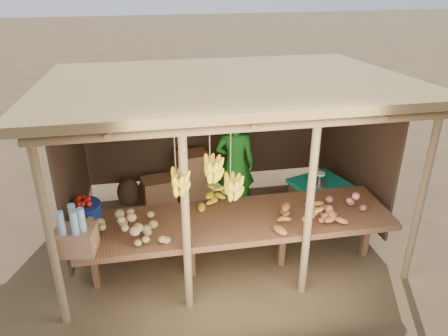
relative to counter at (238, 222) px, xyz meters
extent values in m
plane|color=brown|center=(0.00, 0.95, -0.74)|extent=(60.00, 60.00, 0.00)
cylinder|color=#95734D|center=(-2.10, -0.55, 0.36)|extent=(0.09, 0.09, 2.20)
cylinder|color=#95734D|center=(2.10, -0.55, 0.36)|extent=(0.09, 0.09, 2.20)
cylinder|color=#95734D|center=(-2.10, 2.45, 0.36)|extent=(0.09, 0.09, 2.20)
cylinder|color=#95734D|center=(2.10, 2.45, 0.36)|extent=(0.09, 0.09, 2.20)
cylinder|color=#95734D|center=(-0.70, -0.55, 0.36)|extent=(0.09, 0.09, 2.20)
cylinder|color=#95734D|center=(0.70, -0.55, 0.36)|extent=(0.09, 0.09, 2.20)
cylinder|color=#95734D|center=(0.00, -0.55, 1.46)|extent=(4.40, 0.09, 0.09)
cylinder|color=#95734D|center=(0.00, 2.45, 1.46)|extent=(4.40, 0.09, 0.09)
cube|color=olive|center=(0.00, 0.95, 1.55)|extent=(4.70, 3.50, 0.28)
cube|color=#402B1E|center=(0.00, 2.43, 0.47)|extent=(4.20, 0.04, 1.98)
cube|color=#402B1E|center=(-2.08, 1.15, 0.47)|extent=(0.04, 2.40, 1.98)
cube|color=#402B1E|center=(2.08, 1.15, 0.47)|extent=(0.04, 2.40, 1.98)
cube|color=brown|center=(0.00, 0.00, 0.02)|extent=(3.90, 1.05, 0.08)
cube|color=brown|center=(-1.80, 0.00, -0.38)|extent=(0.08, 0.08, 0.72)
cube|color=brown|center=(-0.60, 0.00, -0.38)|extent=(0.08, 0.08, 0.72)
cube|color=brown|center=(0.60, 0.00, -0.38)|extent=(0.08, 0.08, 0.72)
cube|color=brown|center=(1.80, 0.00, -0.38)|extent=(0.08, 0.08, 0.72)
cylinder|color=navy|center=(-1.90, 0.43, 0.14)|extent=(0.44, 0.44, 0.16)
cube|color=#986744|center=(-1.90, -0.33, 0.20)|extent=(0.48, 0.40, 0.27)
imported|color=#1A781D|center=(0.27, 1.47, 0.11)|extent=(0.69, 0.52, 1.69)
cube|color=brown|center=(1.46, 0.92, -0.42)|extent=(0.84, 0.78, 0.64)
cube|color=#0C8775|center=(1.46, 0.92, -0.06)|extent=(0.94, 0.87, 0.06)
cube|color=#986744|center=(-0.34, 2.00, -0.51)|extent=(0.60, 0.51, 0.42)
cube|color=#986744|center=(-0.34, 2.00, -0.09)|extent=(0.60, 0.51, 0.42)
cube|color=#986744|center=(-0.92, 2.00, -0.51)|extent=(0.60, 0.51, 0.42)
ellipsoid|color=#402B1E|center=(-1.42, 2.10, -0.51)|extent=(0.39, 0.39, 0.52)
ellipsoid|color=#402B1E|center=(-1.07, 2.10, -0.51)|extent=(0.39, 0.39, 0.52)
camera|label=1|loc=(-1.03, -4.55, 2.97)|focal=35.00mm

